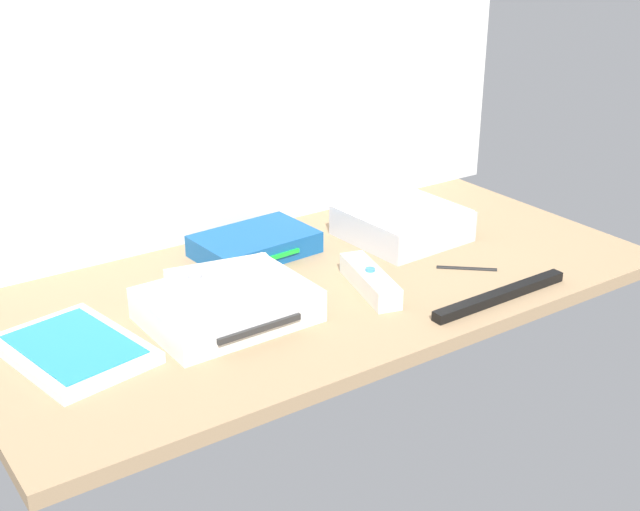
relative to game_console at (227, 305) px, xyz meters
The scene contains 10 objects.
ground_plane 17.66cm from the game_console, 10.55° to the left, with size 100.00×48.00×2.00cm, color #9E7F5B.
back_wall 44.17cm from the game_console, 58.43° to the left, with size 110.00×1.20×64.00cm, color silver.
game_console is the anchor object (origin of this frame).
mini_computer 38.91cm from the game_console, 14.10° to the left, with size 17.79×17.79×5.30cm.
game_case 20.22cm from the game_console, behind, with size 16.80×21.14×1.56cm.
network_router 22.31cm from the game_console, 50.21° to the left, with size 18.67×13.14×3.40cm.
remote_wand 21.39cm from the game_console, ahead, with size 7.36×15.23×3.40cm.
remote_classic_pad 3.47cm from the game_console, 70.43° to the left, with size 15.64×10.56×2.40cm.
sensor_bar 37.83cm from the game_console, 25.65° to the right, with size 24.00×1.80×1.40cm, color black.
stylus_pen 38.16cm from the game_console, ahead, with size 0.70×0.70×9.00cm, color black.
Camera 1 is at (-63.55, -92.14, 51.98)cm, focal length 47.36 mm.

